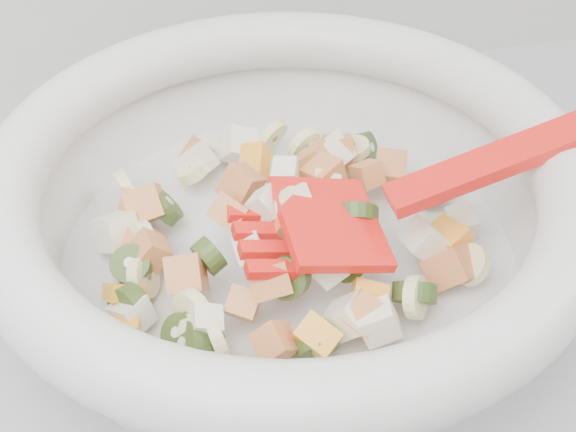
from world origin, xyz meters
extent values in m
cylinder|color=silver|center=(-0.04, 1.50, 0.91)|extent=(0.30, 0.30, 0.02)
torus|color=silver|center=(-0.04, 1.50, 0.98)|extent=(0.37, 0.37, 0.04)
cylinder|color=#FFE7AA|center=(-0.11, 1.44, 0.94)|extent=(0.02, 0.04, 0.04)
cylinder|color=#FFE7AA|center=(-0.09, 1.57, 0.93)|extent=(0.03, 0.03, 0.02)
cylinder|color=#FFE7AA|center=(-0.13, 1.51, 0.94)|extent=(0.02, 0.04, 0.03)
cylinder|color=#FFE7AA|center=(-0.08, 1.40, 0.93)|extent=(0.03, 0.02, 0.03)
cylinder|color=#FFE7AA|center=(-0.04, 1.38, 0.93)|extent=(0.03, 0.03, 0.03)
cylinder|color=#FFE7AA|center=(0.07, 1.52, 0.93)|extent=(0.03, 0.02, 0.03)
cylinder|color=#FFE7AA|center=(0.01, 1.58, 0.94)|extent=(0.03, 0.03, 0.02)
cylinder|color=#FFE7AA|center=(-0.10, 1.42, 0.93)|extent=(0.01, 0.03, 0.03)
cylinder|color=#FFE7AA|center=(-0.02, 1.60, 0.93)|extent=(0.04, 0.03, 0.04)
cylinder|color=#FFE7AA|center=(-0.04, 1.48, 0.97)|extent=(0.03, 0.03, 0.03)
cylinder|color=#FFE7AA|center=(0.07, 1.52, 0.93)|extent=(0.03, 0.03, 0.02)
cylinder|color=#FFE7AA|center=(-0.13, 1.48, 0.93)|extent=(0.02, 0.04, 0.04)
cylinder|color=#FFE7AA|center=(-0.13, 1.57, 0.93)|extent=(0.02, 0.04, 0.04)
cylinder|color=#FFE7AA|center=(0.00, 1.58, 0.94)|extent=(0.03, 0.03, 0.02)
cylinder|color=#FFE7AA|center=(-0.01, 1.57, 0.94)|extent=(0.03, 0.02, 0.03)
cylinder|color=#FFE7AA|center=(0.03, 1.57, 0.94)|extent=(0.04, 0.03, 0.01)
cylinder|color=#FFE7AA|center=(0.06, 1.44, 0.93)|extent=(0.03, 0.04, 0.03)
cylinder|color=#FFE7AA|center=(-0.11, 1.43, 0.93)|extent=(0.03, 0.03, 0.03)
cylinder|color=#FFE7AA|center=(0.02, 1.42, 0.94)|extent=(0.02, 0.03, 0.03)
cube|color=#D15F42|center=(-0.13, 1.55, 0.93)|extent=(0.03, 0.03, 0.03)
cube|color=#D15F42|center=(-0.11, 1.46, 0.95)|extent=(0.03, 0.03, 0.03)
cube|color=#D15F42|center=(-0.08, 1.59, 0.93)|extent=(0.03, 0.03, 0.03)
cube|color=#D15F42|center=(-0.13, 1.51, 0.93)|extent=(0.03, 0.03, 0.03)
cube|color=#D15F42|center=(-0.08, 1.44, 0.94)|extent=(0.03, 0.03, 0.03)
cube|color=#D15F42|center=(-0.01, 1.54, 0.95)|extent=(0.04, 0.03, 0.03)
cube|color=#D15F42|center=(0.05, 1.44, 0.93)|extent=(0.04, 0.04, 0.04)
cube|color=#D15F42|center=(0.01, 1.56, 0.94)|extent=(0.03, 0.03, 0.03)
cube|color=#D15F42|center=(-0.04, 1.47, 0.96)|extent=(0.03, 0.03, 0.03)
cube|color=#D15F42|center=(-0.02, 1.41, 0.94)|extent=(0.03, 0.03, 0.03)
cube|color=#D15F42|center=(-0.06, 1.52, 0.96)|extent=(0.03, 0.03, 0.03)
cube|color=#D15F42|center=(0.05, 1.54, 0.94)|extent=(0.03, 0.03, 0.03)
cube|color=#D15F42|center=(-0.01, 1.52, 0.96)|extent=(0.03, 0.03, 0.03)
cube|color=#D15F42|center=(-0.12, 1.54, 0.94)|extent=(0.03, 0.03, 0.04)
cube|color=#D15F42|center=(0.02, 1.53, 0.94)|extent=(0.02, 0.03, 0.02)
cube|color=#D15F42|center=(-0.13, 1.49, 0.94)|extent=(0.03, 0.02, 0.03)
cube|color=#D15F42|center=(-0.07, 1.49, 0.96)|extent=(0.03, 0.03, 0.03)
cube|color=#D15F42|center=(-0.06, 1.44, 0.95)|extent=(0.03, 0.03, 0.03)
cube|color=#D15F42|center=(-0.07, 1.41, 0.94)|extent=(0.03, 0.03, 0.03)
cylinder|color=#58832B|center=(-0.14, 1.49, 0.94)|extent=(0.03, 0.03, 0.03)
cylinder|color=#58832B|center=(-0.11, 1.54, 0.94)|extent=(0.03, 0.03, 0.03)
cylinder|color=#58832B|center=(0.04, 1.58, 0.93)|extent=(0.03, 0.03, 0.03)
cylinder|color=#58832B|center=(-0.05, 1.60, 0.93)|extent=(0.04, 0.04, 0.01)
cylinder|color=#58832B|center=(-0.11, 1.42, 0.93)|extent=(0.03, 0.04, 0.04)
cylinder|color=#58832B|center=(-0.09, 1.47, 0.95)|extent=(0.02, 0.03, 0.03)
cylinder|color=#58832B|center=(-0.12, 1.43, 0.93)|extent=(0.03, 0.03, 0.03)
cylinder|color=#58832B|center=(-0.05, 1.44, 0.95)|extent=(0.03, 0.03, 0.03)
cylinder|color=#58832B|center=(0.02, 1.43, 0.93)|extent=(0.03, 0.03, 0.03)
cylinder|color=#58832B|center=(-0.02, 1.45, 0.95)|extent=(0.03, 0.02, 0.03)
cylinder|color=#58832B|center=(0.00, 1.48, 0.96)|extent=(0.03, 0.03, 0.03)
cylinder|color=#58832B|center=(-0.14, 1.46, 0.93)|extent=(0.03, 0.03, 0.03)
cylinder|color=#58832B|center=(-0.05, 1.41, 0.93)|extent=(0.03, 0.02, 0.03)
cube|color=white|center=(0.07, 1.48, 0.93)|extent=(0.02, 0.02, 0.03)
cube|color=white|center=(-0.14, 1.46, 0.93)|extent=(0.03, 0.03, 0.02)
cube|color=white|center=(-0.08, 1.58, 0.93)|extent=(0.03, 0.03, 0.03)
cube|color=white|center=(-0.01, 1.51, 0.95)|extent=(0.03, 0.03, 0.03)
cube|color=white|center=(-0.10, 1.43, 0.94)|extent=(0.02, 0.02, 0.03)
cube|color=white|center=(0.04, 1.46, 0.94)|extent=(0.03, 0.02, 0.03)
cube|color=white|center=(-0.03, 1.45, 0.95)|extent=(0.03, 0.02, 0.03)
cube|color=white|center=(-0.04, 1.49, 0.96)|extent=(0.02, 0.03, 0.03)
cube|color=white|center=(-0.03, 1.42, 0.94)|extent=(0.03, 0.03, 0.03)
cube|color=white|center=(-0.14, 1.52, 0.94)|extent=(0.03, 0.04, 0.03)
cube|color=white|center=(0.01, 1.55, 0.94)|extent=(0.04, 0.04, 0.03)
cube|color=white|center=(-0.05, 1.49, 0.97)|extent=(0.03, 0.03, 0.02)
cube|color=white|center=(0.00, 1.55, 0.95)|extent=(0.03, 0.03, 0.03)
cube|color=white|center=(-0.04, 1.51, 0.96)|extent=(0.02, 0.02, 0.02)
cube|color=white|center=(-0.07, 1.47, 0.95)|extent=(0.02, 0.03, 0.03)
cube|color=white|center=(-0.01, 1.41, 0.94)|extent=(0.03, 0.02, 0.03)
cube|color=white|center=(-0.05, 1.59, 0.93)|extent=(0.03, 0.03, 0.04)
cube|color=orange|center=(-0.05, 1.55, 0.95)|extent=(0.03, 0.03, 0.03)
cube|color=orange|center=(-0.14, 1.47, 0.93)|extent=(0.03, 0.02, 0.03)
cube|color=orange|center=(-0.01, 1.43, 0.94)|extent=(0.03, 0.03, 0.02)
cube|color=orange|center=(0.06, 1.46, 0.94)|extent=(0.03, 0.03, 0.02)
cube|color=orange|center=(-0.15, 1.45, 0.93)|extent=(0.02, 0.02, 0.02)
cube|color=orange|center=(-0.05, 1.41, 0.94)|extent=(0.03, 0.03, 0.02)
cube|color=red|center=(-0.02, 1.46, 0.97)|extent=(0.06, 0.07, 0.03)
cube|color=red|center=(-0.06, 1.49, 0.96)|extent=(0.03, 0.01, 0.01)
cube|color=red|center=(-0.06, 1.47, 0.96)|extent=(0.03, 0.01, 0.01)
cube|color=red|center=(-0.06, 1.45, 0.96)|extent=(0.03, 0.01, 0.01)
cube|color=red|center=(-0.06, 1.44, 0.96)|extent=(0.03, 0.01, 0.01)
cube|color=red|center=(0.12, 1.47, 1.00)|extent=(0.21, 0.03, 0.06)
camera|label=1|loc=(-0.13, 1.13, 1.27)|focal=50.00mm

